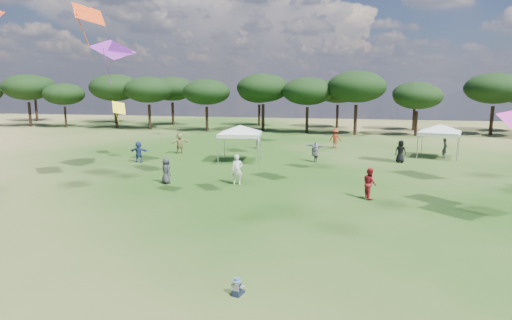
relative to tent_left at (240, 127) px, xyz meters
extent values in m
cylinder|color=black|center=(-37.40, 22.18, -0.93)|extent=(0.40, 0.40, 3.51)
ellipsoid|color=black|center=(-37.40, 22.18, 2.93)|extent=(6.82, 6.82, 3.68)
cylinder|color=black|center=(-31.54, 22.18, -1.23)|extent=(0.33, 0.33, 2.92)
ellipsoid|color=black|center=(-31.54, 22.18, 1.99)|extent=(5.67, 5.67, 3.06)
cylinder|color=black|center=(-23.64, 22.38, -0.94)|extent=(0.40, 0.40, 3.49)
ellipsoid|color=black|center=(-23.64, 22.38, 2.90)|extent=(6.79, 6.79, 3.66)
cylinder|color=black|center=(-18.50, 22.10, -1.03)|extent=(0.38, 0.38, 3.32)
ellipsoid|color=black|center=(-18.50, 22.10, 2.62)|extent=(6.44, 6.44, 3.47)
cylinder|color=black|center=(-10.09, 21.38, -1.12)|extent=(0.36, 0.36, 3.14)
ellipsoid|color=black|center=(-10.09, 21.38, 2.34)|extent=(6.11, 6.11, 3.29)
cylinder|color=black|center=(-2.97, 22.90, -0.96)|extent=(0.40, 0.40, 3.46)
ellipsoid|color=black|center=(-2.97, 22.90, 2.86)|extent=(6.73, 6.73, 3.63)
cylinder|color=black|center=(2.84, 21.72, -1.08)|extent=(0.37, 0.37, 3.21)
ellipsoid|color=black|center=(2.84, 21.72, 2.45)|extent=(6.24, 6.24, 3.36)
cylinder|color=black|center=(8.67, 21.26, -0.91)|extent=(0.41, 0.41, 3.56)
ellipsoid|color=black|center=(8.67, 21.26, 3.01)|extent=(6.91, 6.91, 3.73)
cylinder|color=black|center=(15.61, 21.60, -1.25)|extent=(0.33, 0.33, 2.88)
ellipsoid|color=black|center=(15.61, 21.60, 1.92)|extent=(5.60, 5.60, 3.02)
cylinder|color=black|center=(24.38, 24.06, -0.97)|extent=(0.39, 0.39, 3.44)
ellipsoid|color=black|center=(24.38, 24.06, 2.82)|extent=(6.69, 6.69, 3.60)
cylinder|color=black|center=(-43.51, 30.88, -0.91)|extent=(0.41, 0.41, 3.56)
ellipsoid|color=black|center=(-43.51, 30.88, 3.01)|extent=(6.92, 6.92, 3.73)
cylinder|color=black|center=(-28.67, 30.64, -0.88)|extent=(0.41, 0.41, 3.62)
ellipsoid|color=black|center=(-28.67, 30.64, 3.11)|extent=(7.03, 7.03, 3.79)
cylinder|color=black|center=(-17.98, 28.65, -1.00)|extent=(0.39, 0.39, 3.37)
ellipsoid|color=black|center=(-17.98, 28.65, 2.70)|extent=(6.54, 6.54, 3.53)
cylinder|color=black|center=(-5.10, 30.40, -1.13)|extent=(0.36, 0.36, 3.11)
ellipsoid|color=black|center=(-5.10, 30.40, 2.30)|extent=(6.05, 6.05, 3.26)
cylinder|color=black|center=(6.24, 29.61, -1.09)|extent=(0.37, 0.37, 3.20)
ellipsoid|color=black|center=(6.24, 29.61, 2.43)|extent=(6.21, 6.21, 3.35)
cylinder|color=black|center=(16.24, 28.43, -1.19)|extent=(0.34, 0.34, 2.99)
ellipsoid|color=black|center=(16.24, 28.43, 2.10)|extent=(5.81, 5.81, 3.13)
cylinder|color=gray|center=(-1.26, -1.64, -1.62)|extent=(0.06, 0.06, 2.14)
cylinder|color=gray|center=(1.64, -1.26, -1.62)|extent=(0.06, 0.06, 2.14)
cylinder|color=gray|center=(-1.64, 1.26, -1.62)|extent=(0.06, 0.06, 2.14)
cylinder|color=gray|center=(1.26, 1.64, -1.62)|extent=(0.06, 0.06, 2.14)
cube|color=silver|center=(0.00, 0.00, -0.60)|extent=(3.46, 3.46, 0.25)
pyramid|color=silver|center=(0.00, 0.00, 0.12)|extent=(6.22, 6.22, 0.60)
cylinder|color=gray|center=(13.43, 4.26, -1.66)|extent=(0.06, 0.06, 2.05)
cylinder|color=gray|center=(16.21, 3.52, -1.66)|extent=(0.06, 0.06, 2.05)
cylinder|color=gray|center=(14.17, 7.03, -1.66)|extent=(0.06, 0.06, 2.05)
cylinder|color=gray|center=(16.95, 6.29, -1.66)|extent=(0.06, 0.06, 2.05)
cube|color=silver|center=(15.19, 5.28, -0.69)|extent=(3.71, 3.71, 0.25)
pyramid|color=silver|center=(15.19, 5.28, 0.04)|extent=(5.96, 5.96, 0.60)
cube|color=#151E30|center=(5.38, -20.75, -2.60)|extent=(0.26, 0.26, 0.17)
cube|color=#151E30|center=(5.35, -20.58, -2.64)|extent=(0.12, 0.21, 0.09)
cube|color=#151E30|center=(5.49, -20.61, -2.64)|extent=(0.12, 0.21, 0.09)
cube|color=white|center=(5.38, -20.75, -2.42)|extent=(0.24, 0.19, 0.22)
cylinder|color=white|center=(5.27, -20.66, -2.42)|extent=(0.12, 0.22, 0.13)
cylinder|color=white|center=(5.53, -20.72, -2.42)|extent=(0.12, 0.22, 0.13)
sphere|color=#E0B293|center=(5.38, -20.75, -2.27)|extent=(0.15, 0.15, 0.15)
cone|color=#578FCB|center=(5.38, -20.75, -2.24)|extent=(0.25, 0.25, 0.02)
cylinder|color=#578FCB|center=(5.38, -20.75, -2.20)|extent=(0.16, 0.16, 0.06)
imported|color=#515157|center=(5.64, 1.15, -1.91)|extent=(1.93, 1.38, 1.56)
imported|color=white|center=(1.83, -7.59, -1.80)|extent=(0.74, 0.59, 1.77)
imported|color=black|center=(11.96, 2.22, -1.84)|extent=(0.97, 0.81, 1.70)
imported|color=#998B53|center=(-6.14, 2.85, -1.76)|extent=(1.68, 1.49, 1.85)
imported|color=maroon|center=(9.29, -9.28, -1.88)|extent=(0.85, 0.95, 1.62)
imported|color=navy|center=(-7.45, -1.96, -1.88)|extent=(1.54, 0.62, 1.62)
imported|color=#302F34|center=(15.69, 5.35, -1.90)|extent=(0.55, 0.67, 1.58)
imported|color=maroon|center=(6.81, 9.34, -1.79)|extent=(1.28, 0.91, 1.79)
imported|color=#B8B5AD|center=(-0.34, 7.14, -1.81)|extent=(0.95, 1.05, 1.76)
imported|color=#303036|center=(-2.36, -8.27, -1.91)|extent=(0.91, 0.84, 1.56)
plane|color=purple|center=(-6.13, -7.11, 5.23)|extent=(2.87, 2.54, 1.57)
plane|color=#F14414|center=(-5.06, -10.98, 6.66)|extent=(2.30, 2.62, 1.40)
plane|color=yellow|center=(-10.15, 0.13, 1.31)|extent=(1.42, 1.69, 1.18)
camera|label=1|loc=(8.29, -31.31, 2.98)|focal=30.00mm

